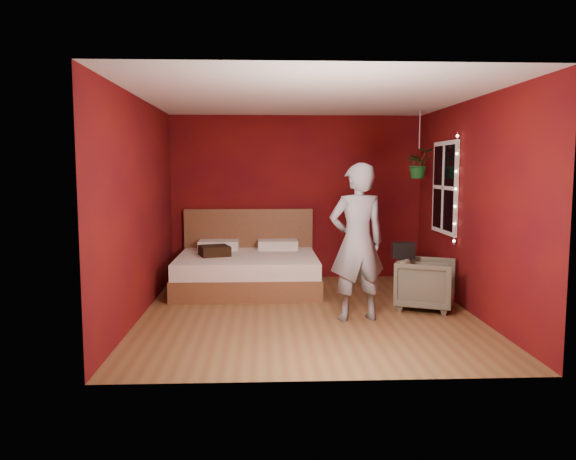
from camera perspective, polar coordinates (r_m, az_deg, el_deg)
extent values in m
plane|color=brown|center=(6.99, 1.95, -8.34)|extent=(4.50, 4.50, 0.00)
cube|color=#68110A|center=(9.03, 0.85, 3.34)|extent=(4.00, 0.02, 2.60)
cube|color=#68110A|center=(4.53, 4.25, 0.40)|extent=(4.00, 0.02, 2.60)
cube|color=#68110A|center=(6.91, -14.87, 2.23)|extent=(0.02, 4.50, 2.60)
cube|color=#68110A|center=(7.22, 18.12, 2.29)|extent=(0.02, 4.50, 2.60)
cube|color=white|center=(6.81, 2.03, 13.42)|extent=(4.00, 4.50, 0.02)
cube|color=white|center=(8.04, 15.64, 4.17)|extent=(0.04, 0.97, 1.27)
cube|color=black|center=(8.04, 15.54, 4.18)|extent=(0.02, 0.85, 1.15)
cube|color=white|center=(8.04, 15.51, 4.18)|extent=(0.03, 0.05, 1.15)
cube|color=white|center=(8.04, 15.51, 4.18)|extent=(0.03, 0.85, 0.05)
cylinder|color=silver|center=(7.54, 16.67, 4.02)|extent=(0.01, 0.01, 1.45)
sphere|color=#FFF2CC|center=(7.59, 16.51, -1.08)|extent=(0.04, 0.04, 0.04)
sphere|color=#FFF2CC|center=(7.57, 16.56, 0.61)|extent=(0.04, 0.04, 0.04)
sphere|color=#FFF2CC|center=(7.55, 16.62, 2.31)|extent=(0.04, 0.04, 0.04)
sphere|color=#FFF2CC|center=(7.54, 16.67, 4.02)|extent=(0.04, 0.04, 0.04)
sphere|color=#FFF2CC|center=(7.53, 16.72, 5.73)|extent=(0.04, 0.04, 0.04)
sphere|color=#FFF2CC|center=(7.53, 16.78, 7.44)|extent=(0.04, 0.04, 0.04)
sphere|color=#FFF2CC|center=(7.54, 16.83, 9.15)|extent=(0.04, 0.04, 0.04)
cube|color=brown|center=(8.24, -4.13, -5.08)|extent=(2.04, 1.73, 0.29)
cube|color=silver|center=(8.19, -4.15, -3.34)|extent=(2.00, 1.70, 0.22)
cube|color=brown|center=(8.98, -4.01, -1.43)|extent=(2.04, 0.08, 1.12)
cube|color=silver|center=(8.76, -7.05, -1.52)|extent=(0.61, 0.39, 0.14)
cube|color=silver|center=(8.74, -1.05, -1.50)|extent=(0.61, 0.39, 0.14)
imported|color=slate|center=(6.52, 7.02, -1.25)|extent=(0.74, 0.55, 1.83)
imported|color=#6C6955|center=(7.29, 13.82, -5.34)|extent=(0.91, 0.90, 0.64)
cube|color=black|center=(7.24, 11.61, -2.01)|extent=(0.28, 0.15, 0.20)
cube|color=black|center=(8.16, -7.48, -2.10)|extent=(0.51, 0.51, 0.14)
cylinder|color=silver|center=(8.40, 13.23, 9.94)|extent=(0.01, 0.01, 0.55)
imported|color=#1A5B24|center=(8.39, 13.14, 6.58)|extent=(0.40, 0.35, 0.43)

